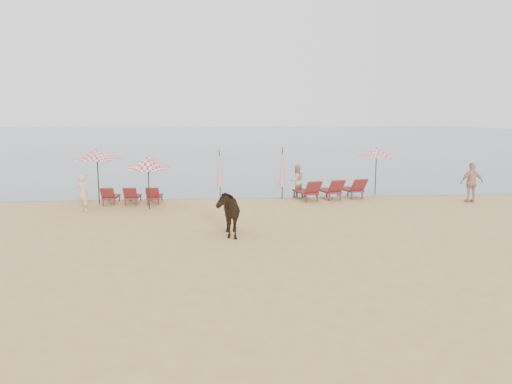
# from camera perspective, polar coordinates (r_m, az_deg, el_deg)

# --- Properties ---
(ground) EXTENTS (120.00, 120.00, 0.00)m
(ground) POSITION_cam_1_polar(r_m,az_deg,el_deg) (13.88, 1.84, -7.68)
(ground) COLOR tan
(ground) RESTS_ON ground
(sea) EXTENTS (160.00, 140.00, 0.06)m
(sea) POSITION_cam_1_polar(r_m,az_deg,el_deg) (93.31, -4.11, 6.41)
(sea) COLOR #51606B
(sea) RESTS_ON ground
(lounger_cluster_left) EXTENTS (2.56, 1.56, 0.55)m
(lounger_cluster_left) POSITION_cam_1_polar(r_m,az_deg,el_deg) (22.80, -13.96, -0.40)
(lounger_cluster_left) COLOR maroon
(lounger_cluster_left) RESTS_ON ground
(lounger_cluster_right) EXTENTS (3.40, 2.50, 0.67)m
(lounger_cluster_right) POSITION_cam_1_polar(r_m,az_deg,el_deg) (23.63, 8.52, 0.28)
(lounger_cluster_right) COLOR maroon
(lounger_cluster_right) RESTS_ON ground
(umbrella_open_left_a) EXTENTS (2.16, 2.16, 2.46)m
(umbrella_open_left_a) POSITION_cam_1_polar(r_m,az_deg,el_deg) (23.09, -17.72, 4.11)
(umbrella_open_left_a) COLOR black
(umbrella_open_left_a) RESTS_ON ground
(umbrella_open_left_b) EXTENTS (1.80, 1.83, 2.30)m
(umbrella_open_left_b) POSITION_cam_1_polar(r_m,az_deg,el_deg) (21.21, -12.24, 3.35)
(umbrella_open_left_b) COLOR black
(umbrella_open_left_b) RESTS_ON ground
(umbrella_open_right) EXTENTS (1.89, 1.89, 2.31)m
(umbrella_open_right) POSITION_cam_1_polar(r_m,az_deg,el_deg) (25.46, 13.61, 4.40)
(umbrella_open_right) COLOR black
(umbrella_open_right) RESTS_ON ground
(umbrella_closed_left) EXTENTS (0.28, 0.28, 2.28)m
(umbrella_closed_left) POSITION_cam_1_polar(r_m,az_deg,el_deg) (23.83, -4.15, 2.69)
(umbrella_closed_left) COLOR black
(umbrella_closed_left) RESTS_ON ground
(umbrella_closed_right) EXTENTS (0.30, 0.30, 2.42)m
(umbrella_closed_right) POSITION_cam_1_polar(r_m,az_deg,el_deg) (23.44, 3.03, 2.83)
(umbrella_closed_right) COLOR black
(umbrella_closed_right) RESTS_ON ground
(cow) EXTENTS (0.98, 1.92, 1.57)m
(cow) POSITION_cam_1_polar(r_m,az_deg,el_deg) (16.38, -3.37, -2.29)
(cow) COLOR black
(cow) RESTS_ON ground
(beachgoer_left) EXTENTS (0.68, 0.60, 1.55)m
(beachgoer_left) POSITION_cam_1_polar(r_m,az_deg,el_deg) (21.53, -19.15, -0.11)
(beachgoer_left) COLOR tan
(beachgoer_left) RESTS_ON ground
(beachgoer_right_a) EXTENTS (0.94, 0.86, 1.58)m
(beachgoer_right_a) POSITION_cam_1_polar(r_m,az_deg,el_deg) (24.07, 4.65, 1.29)
(beachgoer_right_a) COLOR tan
(beachgoer_right_a) RESTS_ON ground
(beachgoer_right_b) EXTENTS (1.07, 0.48, 1.81)m
(beachgoer_right_b) POSITION_cam_1_polar(r_m,az_deg,el_deg) (24.53, 23.43, 0.99)
(beachgoer_right_b) COLOR tan
(beachgoer_right_b) RESTS_ON ground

